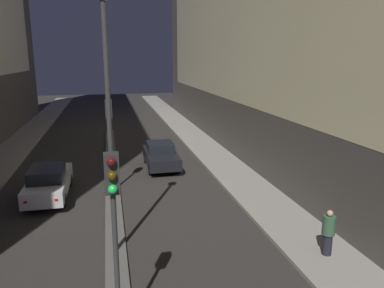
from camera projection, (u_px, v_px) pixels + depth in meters
name	position (u px, v px, depth m)	size (l,w,h in m)	color
median_strip	(112.00, 183.00, 19.86)	(0.71, 29.45, 0.13)	#56544F
traffic_light_near	(113.00, 206.00, 8.15)	(0.32, 0.42, 4.48)	#383838
traffic_light_mid	(109.00, 124.00, 18.04)	(0.32, 0.42, 4.48)	#383838
traffic_light_far	(108.00, 100.00, 28.05)	(0.32, 0.42, 4.48)	#383838
street_lamp	(108.00, 93.00, 11.60)	(0.45, 0.45, 8.51)	#383838
car_left_lane	(49.00, 182.00, 17.77)	(1.75, 4.72, 1.58)	silver
car_right_lane	(161.00, 155.00, 22.68)	(1.82, 4.18, 1.50)	black
pedestrian_on_right_sidewalk	(328.00, 232.00, 12.33)	(0.42, 0.42, 1.57)	black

